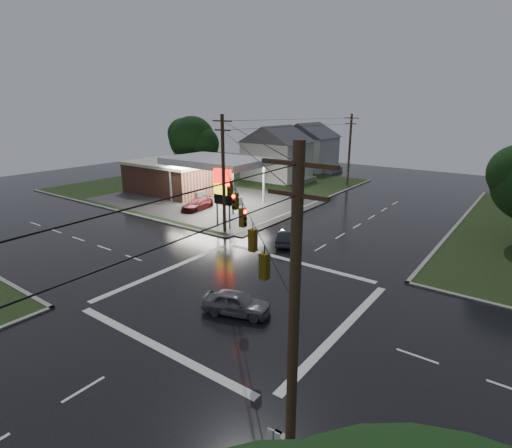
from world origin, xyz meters
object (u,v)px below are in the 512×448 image
Objects in this scene: house_near at (277,152)px; car_pump at (197,204)px; pylon_sign at (223,188)px; car_crossing at (236,303)px; utility_pole_se at (294,327)px; house_far at (308,146)px; gas_station at (183,175)px; utility_pole_nw at (223,173)px; car_north at (286,238)px; tree_nw_behind at (193,139)px; utility_pole_n at (350,149)px.

house_near is 22.58m from car_pump.
pylon_sign reaches higher than car_pump.
pylon_sign is at bearing 24.99° from car_crossing.
car_pump is at bearing 138.96° from utility_pole_se.
house_near is 12.04m from house_far.
gas_station is at bearing 140.30° from utility_pole_se.
utility_pole_se reaches higher than gas_station.
car_north is at bearing 4.54° from utility_pole_nw.
pylon_sign is 28.34m from utility_pole_se.
tree_nw_behind is at bearing -155.02° from house_near.
house_near reaches higher than car_north.
utility_pole_n is (0.00, 28.50, -0.25)m from utility_pole_nw.
car_crossing is at bearing -38.87° from gas_station.
gas_station is 34.61m from car_crossing.
tree_nw_behind reaches higher than gas_station.
utility_pole_nw is 2.70× the size of car_crossing.
tree_nw_behind is at bearing 139.90° from utility_pole_nw.
gas_station is 2.62× the size of tree_nw_behind.
house_far is at bearing 56.56° from tree_nw_behind.
utility_pole_nw is at bearing 24.83° from car_crossing.
house_near is 14.33m from tree_nw_behind.
utility_pole_nw is at bearing -32.23° from gas_station.
utility_pole_nw is 28.90m from house_near.
utility_pole_n reaches higher than car_pump.
house_far is 2.44× the size of car_pump.
pylon_sign reaches higher than gas_station.
utility_pole_nw is 31.82m from tree_nw_behind.
utility_pole_n is 41.67m from car_crossing.
pylon_sign is at bearing -92.08° from utility_pole_n.
gas_station is 24.82m from car_north.
utility_pole_nw is at bearing -90.00° from utility_pole_n.
tree_nw_behind reaches higher than car_crossing.
gas_station is 6.44× the size of car_crossing.
utility_pole_se is at bearing -45.00° from pylon_sign.
car_pump is (-8.00, 4.50, -5.06)m from utility_pole_nw.
utility_pole_nw is at bearing 135.00° from utility_pole_se.
car_north is (19.05, -37.98, -3.79)m from house_far.
pylon_sign is 27.56m from house_near.
utility_pole_se reaches higher than tree_nw_behind.
car_crossing is at bearing -44.43° from car_pump.
house_near is 1.00× the size of house_far.
car_pump is (-14.60, 3.98, 0.05)m from car_north.
gas_station is at bearing 141.17° from car_pump.
utility_pole_n reaches higher than car_north.
gas_station is at bearing -47.20° from car_north.
house_far is 34.49m from car_pump.
tree_nw_behind reaches higher than car_north.
house_near reaches higher than car_crossing.
house_far is at bearing 94.76° from house_near.
house_far is at bearing 93.51° from car_pump.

